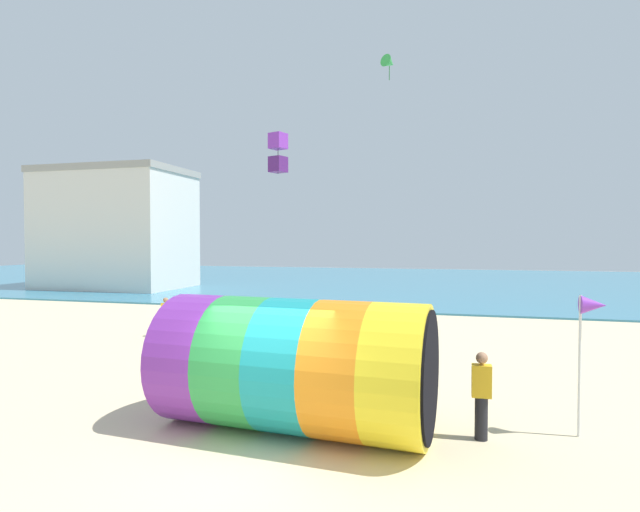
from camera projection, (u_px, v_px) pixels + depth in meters
ground_plane at (247, 466)px, 8.30m from camera, size 120.00×120.00×0.00m
sea at (413, 282)px, 45.11m from camera, size 120.00×40.00×0.10m
giant_inflatable_tube at (296, 365)px, 9.82m from camera, size 5.47×3.01×2.62m
kite_handler at (481, 395)px, 9.39m from camera, size 0.36×0.24×1.66m
kite_green_delta at (389, 63)px, 20.47m from camera, size 0.75×0.78×1.01m
kite_purple_box at (278, 153)px, 19.34m from camera, size 0.72×0.72×1.61m
bystander_mid_beach at (166, 317)px, 19.46m from camera, size 0.42×0.37×1.54m
promenade_building at (117, 229)px, 38.84m from camera, size 10.80×7.11×9.30m
beach_flag at (592, 311)px, 9.43m from camera, size 0.47×0.36×2.72m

